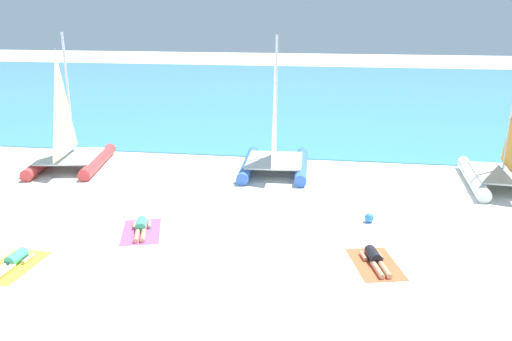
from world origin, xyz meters
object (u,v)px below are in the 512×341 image
at_px(sailboat_white, 508,165).
at_px(sunbather_right, 375,258).
at_px(towel_middle, 141,232).
at_px(sailboat_blue, 275,153).
at_px(sunbather_left, 13,261).
at_px(beach_ball, 369,218).
at_px(towel_right, 375,264).
at_px(sailboat_red, 70,149).
at_px(towel_left, 12,266).
at_px(sunbather_middle, 141,227).

relative_size(sailboat_white, sunbather_right, 3.64).
bearing_deg(sunbather_right, towel_middle, 157.43).
height_order(sailboat_blue, sunbather_right, sailboat_blue).
xyz_separation_m(sailboat_white, towel_middle, (-11.81, -6.09, -0.84)).
distance_m(sunbather_left, sunbather_right, 9.29).
bearing_deg(sunbather_left, towel_middle, 48.40).
height_order(sailboat_white, beach_ball, sailboat_white).
bearing_deg(beach_ball, sunbather_left, -154.29).
distance_m(sunbather_left, towel_right, 9.30).
relative_size(sunbather_left, beach_ball, 5.39).
xyz_separation_m(sailboat_white, sunbather_left, (-14.26, -8.66, -0.71)).
height_order(sailboat_red, sunbather_right, sailboat_red).
bearing_deg(sailboat_blue, sailboat_white, -6.87).
relative_size(sailboat_white, towel_right, 2.97).
distance_m(sailboat_blue, towel_middle, 7.38).
bearing_deg(sunbather_left, towel_left, -90.00).
bearing_deg(towel_middle, sailboat_white, 27.29).
bearing_deg(sunbather_right, sailboat_red, 135.83).
height_order(towel_middle, towel_right, same).
height_order(sunbather_right, beach_ball, sunbather_right).
distance_m(towel_left, towel_right, 9.31).
distance_m(sunbather_middle, beach_ball, 6.93).
bearing_deg(sailboat_red, towel_left, -81.77).
relative_size(towel_left, sunbather_left, 1.21).
bearing_deg(sunbather_left, sailboat_red, 110.68).
bearing_deg(sailboat_red, sailboat_white, -9.54).
distance_m(sailboat_red, sailboat_blue, 8.46).
bearing_deg(sunbather_left, sailboat_white, 33.36).
height_order(sailboat_white, towel_left, sailboat_white).
relative_size(sailboat_white, sunbather_left, 3.61).
bearing_deg(sunbather_right, sunbather_middle, 156.92).
xyz_separation_m(sailboat_white, sunbather_right, (-5.11, -7.06, -0.71)).
distance_m(sailboat_red, sailboat_white, 17.11).
relative_size(sunbather_right, beach_ball, 5.35).
bearing_deg(sailboat_blue, towel_right, -68.21).
bearing_deg(sailboat_white, towel_right, -123.07).
height_order(sailboat_blue, towel_left, sailboat_blue).
bearing_deg(towel_right, sunbather_middle, 170.79).
relative_size(towel_left, towel_right, 1.00).
relative_size(sailboat_white, towel_middle, 2.97).
distance_m(sailboat_white, sunbather_middle, 13.30).
bearing_deg(sunbather_left, beach_ball, 27.81).
height_order(sunbather_middle, beach_ball, sunbather_middle).
bearing_deg(beach_ball, sunbather_right, -89.48).
distance_m(sailboat_white, sailboat_blue, 8.70).
distance_m(towel_left, sunbather_left, 0.14).
xyz_separation_m(sunbather_left, sunbather_middle, (2.43, 2.63, 0.00)).
relative_size(sailboat_red, towel_right, 2.87).
bearing_deg(sailboat_blue, sunbather_middle, -118.89).
relative_size(sunbather_left, towel_middle, 0.82).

